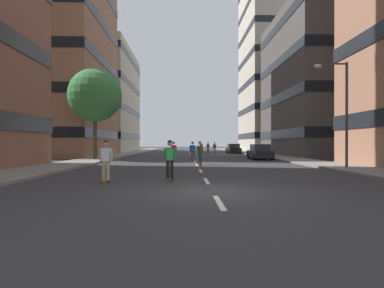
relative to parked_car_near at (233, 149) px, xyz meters
The scene contains 20 objects.
ground_plane 8.86m from the parked_car_near, 138.09° to the right, with size 191.49×191.49×0.00m, color #333335.
sidewalk_left 16.13m from the parked_car_near, behind, with size 3.31×87.77×0.14m, color gray.
sidewalk_right 3.49m from the parked_car_near, 33.81° to the right, with size 3.31×87.77×0.14m, color gray.
lane_markings 8.18m from the parked_car_near, 143.77° to the right, with size 0.16×72.20×0.01m.
building_left_mid 29.47m from the parked_car_near, 161.66° to the right, with size 12.52×16.15×32.02m.
building_left_far 28.96m from the parked_car_near, 150.23° to the left, with size 12.52×22.11×19.49m.
building_right_mid 15.83m from the parked_car_near, 36.46° to the right, with size 12.52×18.35×18.34m.
building_right_far 24.11m from the parked_car_near, 51.88° to the left, with size 12.52×16.51×34.71m.
parked_car_near is the anchor object (origin of this frame).
parked_car_mid 17.04m from the parked_car_near, 90.00° to the right, with size 1.82×4.40×1.52m.
street_tree_near 24.70m from the parked_car_near, 131.64° to the right, with size 5.04×5.04×8.57m.
streetlamp_right 29.38m from the parked_car_near, 85.76° to the right, with size 2.13×0.30×6.50m.
skater_0 26.15m from the parked_car_near, 104.21° to the right, with size 0.56×0.92×1.78m.
skater_1 4.82m from the parked_car_near, 138.87° to the left, with size 0.56×0.92×1.78m.
skater_2 20.48m from the parked_car_near, 109.29° to the right, with size 0.56×0.92×1.78m.
skater_3 36.96m from the parked_car_near, 106.95° to the right, with size 0.54×0.91×1.78m.
skater_4 2.90m from the parked_car_near, behind, with size 0.55×0.92×1.78m.
skater_5 20.25m from the parked_car_near, 114.86° to the right, with size 0.53×0.90×1.78m.
skater_6 6.38m from the parked_car_near, 137.12° to the left, with size 0.53×0.90×1.78m.
skater_7 35.63m from the parked_car_near, 103.24° to the right, with size 0.55×0.91×1.78m.
Camera 1 is at (-0.97, -10.81, 1.65)m, focal length 29.95 mm.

